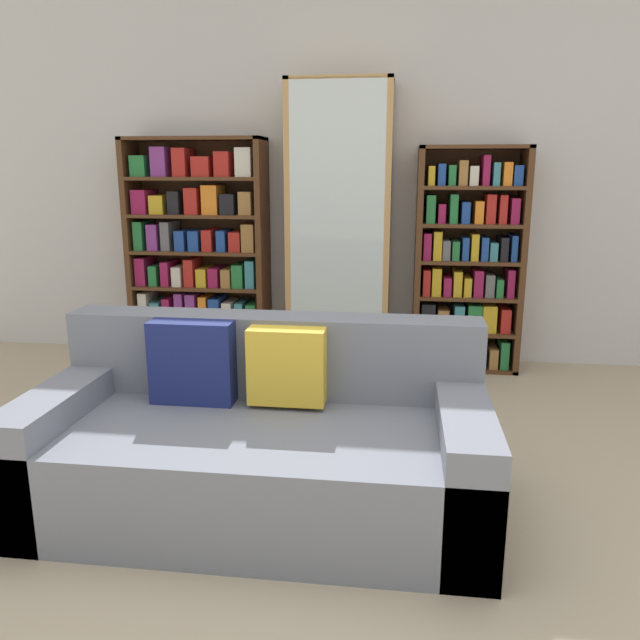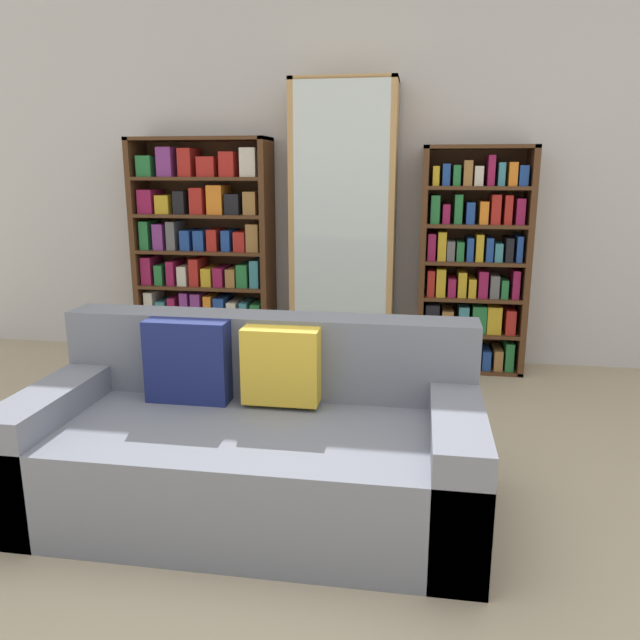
{
  "view_description": "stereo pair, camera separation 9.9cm",
  "coord_description": "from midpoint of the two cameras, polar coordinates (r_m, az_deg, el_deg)",
  "views": [
    {
      "loc": [
        0.24,
        -1.79,
        1.38
      ],
      "look_at": [
        -0.2,
        1.52,
        0.57
      ],
      "focal_mm": 35.0,
      "sensor_mm": 36.0,
      "label": 1
    },
    {
      "loc": [
        0.33,
        -1.78,
        1.38
      ],
      "look_at": [
        -0.2,
        1.52,
        0.57
      ],
      "focal_mm": 35.0,
      "sensor_mm": 36.0,
      "label": 2
    }
  ],
  "objects": [
    {
      "name": "display_cabinet",
      "position": [
        4.38,
        1.13,
        8.39
      ],
      "size": [
        0.71,
        0.36,
        1.96
      ],
      "color": "tan",
      "rests_on": "ground"
    },
    {
      "name": "couch",
      "position": [
        2.64,
        -6.65,
        -11.26
      ],
      "size": [
        1.83,
        0.88,
        0.75
      ],
      "color": "slate",
      "rests_on": "ground"
    },
    {
      "name": "bookshelf_right",
      "position": [
        4.42,
        12.72,
        4.97
      ],
      "size": [
        0.73,
        0.32,
        1.53
      ],
      "color": "#4C2D19",
      "rests_on": "ground"
    },
    {
      "name": "ground_plane",
      "position": [
        2.27,
        -1.39,
        -23.7
      ],
      "size": [
        16.0,
        16.0,
        0.0
      ],
      "primitive_type": "plane",
      "color": "tan"
    },
    {
      "name": "wine_bottle",
      "position": [
        4.0,
        8.52,
        -4.35
      ],
      "size": [
        0.08,
        0.08,
        0.38
      ],
      "color": "#192333",
      "rests_on": "ground"
    },
    {
      "name": "wall_back",
      "position": [
        4.57,
        4.0,
        13.27
      ],
      "size": [
        7.01,
        0.06,
        2.7
      ],
      "color": "silver",
      "rests_on": "ground"
    },
    {
      "name": "bookshelf_left",
      "position": [
        4.65,
        -11.63,
        5.94
      ],
      "size": [
        1.0,
        0.32,
        1.59
      ],
      "color": "#4C2D19",
      "rests_on": "ground"
    }
  ]
}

